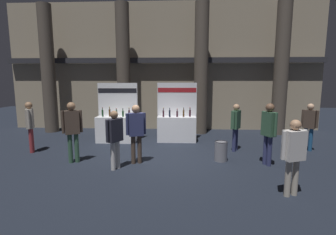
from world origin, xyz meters
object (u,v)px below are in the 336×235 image
Objects in this scene: visitor_7 at (72,127)px; visitor_3 at (236,124)px; exhibitor_booth_0 at (117,127)px; visitor_0 at (309,123)px; visitor_1 at (30,123)px; exhibitor_booth_1 at (177,126)px; trash_bin at (221,151)px; visitor_5 at (136,129)px; visitor_4 at (294,151)px; visitor_2 at (115,135)px; visitor_6 at (269,129)px.

visitor_3 is at bearing -8.82° from visitor_7.
visitor_0 is (6.85, -0.93, 0.35)m from exhibitor_booth_0.
exhibitor_booth_0 is 1.35× the size of visitor_1.
exhibitor_booth_1 is 2.78m from trash_bin.
visitor_1 is 0.99× the size of visitor_5.
visitor_0 is 2.50m from visitor_3.
visitor_4 is at bearing 45.39° from visitor_1.
exhibitor_booth_1 is at bearing -91.01° from visitor_3.
exhibitor_booth_1 is 4.09m from visitor_7.
visitor_4 reaches higher than visitor_2.
visitor_5 is 0.97× the size of visitor_6.
visitor_7 is at bearing 51.48° from visitor_0.
visitor_1 is 0.96× the size of visitor_6.
visitor_7 reaches higher than visitor_4.
visitor_0 is at bearing -7.74° from exhibitor_booth_0.
exhibitor_booth_0 is 4.31m from trash_bin.
exhibitor_booth_0 reaches higher than visitor_6.
visitor_2 is at bearing 42.36° from visitor_1.
visitor_2 is 0.91× the size of visitor_6.
exhibitor_booth_1 is at bearing 24.92° from visitor_0.
exhibitor_booth_0 is 1.42× the size of visitor_4.
visitor_2 is 4.24m from visitor_6.
visitor_7 is at bearing -175.25° from trash_bin.
visitor_5 is (3.69, -0.95, 0.03)m from visitor_1.
trash_bin is 0.34× the size of visitor_6.
visitor_4 is (2.45, -4.64, 0.37)m from exhibitor_booth_1.
exhibitor_booth_1 is 5.16m from visitor_1.
visitor_2 is at bearing 140.87° from visitor_4.
visitor_7 is (-5.41, 1.87, 0.09)m from visitor_4.
visitor_0 is at bearing 125.95° from visitor_3.
exhibitor_booth_1 is 2.42m from visitor_3.
trash_bin is 0.37× the size of visitor_4.
trash_bin is at bearing 168.59° from visitor_5.
visitor_1 is at bearing 58.58° from visitor_6.
visitor_4 is 4.04m from visitor_5.
trash_bin is at bearing 61.10° from visitor_0.
visitor_4 is at bearing -77.55° from visitor_2.
visitor_7 reaches higher than visitor_5.
visitor_7 is (-1.85, -0.01, 0.04)m from visitor_5.
visitor_1 is at bearing 138.38° from visitor_4.
visitor_2 is 4.10m from visitor_3.
exhibitor_booth_1 is 1.36× the size of visitor_1.
visitor_1 is 7.48m from visitor_6.
visitor_7 is at bearing -136.97° from exhibitor_booth_1.
trash_bin is at bearing -30.70° from exhibitor_booth_0.
visitor_5 is at bearing -24.74° from visitor_7.
exhibitor_booth_0 reaches higher than visitor_5.
exhibitor_booth_0 is 1.00× the size of exhibitor_booth_1.
visitor_3 reaches higher than visitor_2.
visitor_6 is at bearing -26.94° from exhibitor_booth_0.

